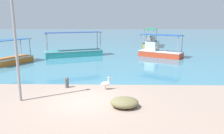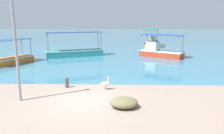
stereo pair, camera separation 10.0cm
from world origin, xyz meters
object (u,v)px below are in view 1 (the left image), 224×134
at_px(pelican, 106,84).
at_px(net_pile, 125,102).
at_px(fishing_boat_center, 74,52).
at_px(fishing_boat_outer, 150,42).
at_px(fishing_boat_far_left, 159,51).
at_px(fishing_boat_near_left, 7,59).
at_px(mooring_bollard, 67,82).
at_px(lamp_post, 15,38).

distance_m(pelican, net_pile, 2.97).
height_order(fishing_boat_center, fishing_boat_outer, fishing_boat_center).
bearing_deg(fishing_boat_far_left, fishing_boat_near_left, -162.96).
xyz_separation_m(fishing_boat_outer, net_pile, (-5.07, -25.35, -0.40)).
bearing_deg(fishing_boat_far_left, fishing_boat_center, -179.74).
distance_m(fishing_boat_near_left, fishing_boat_center, 7.30).
relative_size(mooring_bollard, net_pile, 0.49).
height_order(fishing_boat_outer, lamp_post, lamp_post).
bearing_deg(net_pile, fishing_boat_far_left, 73.44).
xyz_separation_m(fishing_boat_center, net_pile, (5.36, -15.15, -0.31)).
relative_size(fishing_boat_outer, net_pile, 4.33).
bearing_deg(net_pile, fishing_boat_near_left, 136.35).
relative_size(pelican, net_pile, 0.58).
xyz_separation_m(pelican, mooring_bollard, (-2.49, 0.34, -0.01)).
xyz_separation_m(mooring_bollard, net_pile, (3.53, -3.12, -0.12)).
distance_m(lamp_post, net_pile, 6.33).
xyz_separation_m(fishing_boat_far_left, fishing_boat_near_left, (-15.47, -4.74, -0.17)).
bearing_deg(net_pile, lamp_post, 171.97).
bearing_deg(fishing_boat_outer, fishing_boat_center, -135.65).
distance_m(lamp_post, mooring_bollard, 4.25).
relative_size(fishing_boat_near_left, net_pile, 3.79).
bearing_deg(mooring_bollard, fishing_boat_outer, 68.84).
relative_size(fishing_boat_far_left, pelican, 6.35).
bearing_deg(fishing_boat_outer, fishing_boat_far_left, -93.12).
bearing_deg(fishing_boat_outer, lamp_post, -113.23).
xyz_separation_m(fishing_boat_far_left, fishing_boat_outer, (0.55, 10.16, -0.00)).
relative_size(fishing_boat_outer, mooring_bollard, 8.80).
distance_m(fishing_boat_far_left, fishing_boat_outer, 10.17).
xyz_separation_m(fishing_boat_outer, lamp_post, (-10.55, -24.57, 2.68)).
distance_m(fishing_boat_outer, mooring_bollard, 23.84).
relative_size(fishing_boat_center, lamp_post, 1.12).
bearing_deg(pelican, mooring_bollard, 172.20).
bearing_deg(fishing_boat_far_left, mooring_bollard, -123.68).
height_order(fishing_boat_far_left, net_pile, fishing_boat_far_left).
bearing_deg(mooring_bollard, net_pile, -41.44).
bearing_deg(fishing_boat_center, fishing_boat_outer, 44.35).
height_order(fishing_boat_outer, mooring_bollard, fishing_boat_outer).
xyz_separation_m(fishing_boat_near_left, lamp_post, (5.48, -9.68, 2.85)).
xyz_separation_m(fishing_boat_far_left, pelican, (-5.56, -12.42, -0.27)).
relative_size(fishing_boat_center, net_pile, 4.81).
height_order(lamp_post, net_pile, lamp_post).
height_order(fishing_boat_center, lamp_post, lamp_post).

